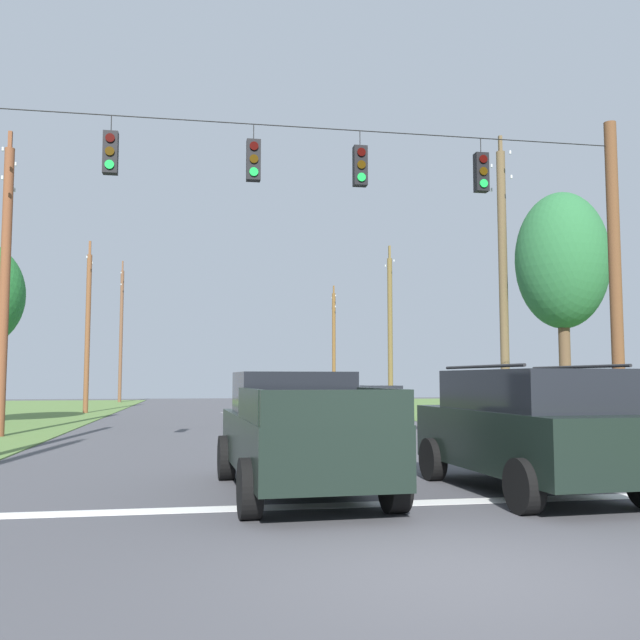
{
  "coord_description": "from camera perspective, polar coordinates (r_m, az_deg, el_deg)",
  "views": [
    {
      "loc": [
        -2.45,
        -6.51,
        1.84
      ],
      "look_at": [
        0.12,
        8.31,
        3.1
      ],
      "focal_mm": 39.22,
      "sensor_mm": 36.0,
      "label": 1
    }
  ],
  "objects": [
    {
      "name": "lane_dash_0",
      "position": [
        16.42,
        -1.22,
        -11.22
      ],
      "size": [
        2.5,
        0.15,
        0.01
      ],
      "primitive_type": "cube",
      "rotation": [
        0.0,
        0.0,
        1.57
      ],
      "color": "white",
      "rests_on": "ground"
    },
    {
      "name": "pickup_truck",
      "position": [
        11.46,
        -1.82,
        -9.17
      ],
      "size": [
        2.48,
        5.48,
        1.95
      ],
      "color": "black",
      "rests_on": "ground"
    },
    {
      "name": "lane_dash_1",
      "position": [
        24.32,
        -4.08,
        -9.12
      ],
      "size": [
        2.5,
        0.15,
        0.01
      ],
      "primitive_type": "cube",
      "rotation": [
        0.0,
        0.0,
        1.57
      ],
      "color": "white",
      "rests_on": "ground"
    },
    {
      "name": "utility_pole_distant_right",
      "position": [
        39.46,
        -18.43,
        -0.74
      ],
      "size": [
        0.27,
        1.93,
        9.28
      ],
      "color": "brown",
      "rests_on": "ground"
    },
    {
      "name": "lane_dash_3",
      "position": [
        38.49,
        -6.23,
        -7.52
      ],
      "size": [
        2.5,
        0.15,
        0.01
      ],
      "primitive_type": "cube",
      "rotation": [
        0.0,
        0.0,
        1.57
      ],
      "color": "white",
      "rests_on": "ground"
    },
    {
      "name": "lane_dash_2",
      "position": [
        29.99,
        -5.19,
        -8.3
      ],
      "size": [
        2.5,
        0.15,
        0.01
      ],
      "primitive_type": "cube",
      "rotation": [
        0.0,
        0.0,
        1.57
      ],
      "color": "white",
      "rests_on": "ground"
    },
    {
      "name": "utility_pole_near_left",
      "position": [
        58.03,
        1.14,
        -1.94
      ],
      "size": [
        0.29,
        1.76,
        9.61
      ],
      "color": "brown",
      "rests_on": "ground"
    },
    {
      "name": "utility_pole_far_left",
      "position": [
        24.53,
        -24.33,
        2.75
      ],
      "size": [
        0.31,
        1.63,
        9.88
      ],
      "color": "brown",
      "rests_on": "ground"
    },
    {
      "name": "utility_pole_far_right",
      "position": [
        40.58,
        5.75,
        -0.89
      ],
      "size": [
        0.29,
        1.93,
        9.59
      ],
      "color": "brown",
      "rests_on": "ground"
    },
    {
      "name": "tree_roadside_far_right",
      "position": [
        25.39,
        19.14,
        4.51
      ],
      "size": [
        3.13,
        3.13,
        8.24
      ],
      "color": "brown",
      "rests_on": "ground"
    },
    {
      "name": "stop_bar_stripe",
      "position": [
        10.59,
        3.82,
        -14.78
      ],
      "size": [
        12.99,
        0.45,
        0.01
      ],
      "primitive_type": "cube",
      "color": "white",
      "rests_on": "ground"
    },
    {
      "name": "suv_black",
      "position": [
        11.94,
        16.6,
        -8.34
      ],
      "size": [
        2.42,
        4.9,
        2.05
      ],
      "color": "black",
      "rests_on": "ground"
    },
    {
      "name": "utility_pole_mid_right",
      "position": [
        25.99,
        14.73,
        3.01
      ],
      "size": [
        0.31,
        1.79,
        10.7
      ],
      "color": "brown",
      "rests_on": "ground"
    },
    {
      "name": "overhead_signal_span",
      "position": [
        16.12,
        -0.69,
        5.16
      ],
      "size": [
        15.53,
        0.31,
        8.3
      ],
      "color": "brown",
      "rests_on": "ground"
    },
    {
      "name": "ground_plane",
      "position": [
        7.19,
        11.06,
        -19.53
      ],
      "size": [
        120.0,
        120.0,
        0.0
      ],
      "primitive_type": "plane",
      "color": "#47474C"
    },
    {
      "name": "utility_pole_distant_left",
      "position": [
        56.69,
        -15.92,
        -0.91
      ],
      "size": [
        0.27,
        1.98,
        11.09
      ],
      "color": "brown",
      "rests_on": "ground"
    },
    {
      "name": "distant_car_crossing_white",
      "position": [
        33.24,
        4.98,
        -6.6
      ],
      "size": [
        2.11,
        4.35,
        1.52
      ],
      "color": "silver",
      "rests_on": "ground"
    }
  ]
}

